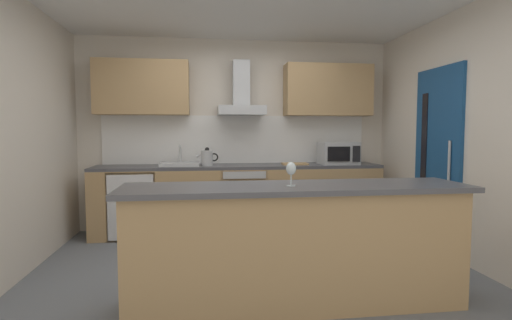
{
  "coord_description": "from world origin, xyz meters",
  "views": [
    {
      "loc": [
        -0.49,
        -3.74,
        1.36
      ],
      "look_at": [
        0.07,
        0.35,
        1.05
      ],
      "focal_mm": 28.07,
      "sensor_mm": 36.0,
      "label": 1
    }
  ],
  "objects_px": {
    "refrigerator": "(135,203)",
    "sink": "(180,164)",
    "range_hood": "(241,98)",
    "microwave": "(338,153)",
    "oven": "(242,198)",
    "kettle": "(207,158)",
    "wine_glass": "(291,170)",
    "chopping_board": "(295,164)"
  },
  "relations": [
    {
      "from": "refrigerator",
      "to": "microwave",
      "type": "xyz_separation_m",
      "value": [
        2.69,
        -0.03,
        0.62
      ]
    },
    {
      "from": "microwave",
      "to": "wine_glass",
      "type": "relative_size",
      "value": 2.81
    },
    {
      "from": "oven",
      "to": "sink",
      "type": "distance_m",
      "value": 0.94
    },
    {
      "from": "refrigerator",
      "to": "sink",
      "type": "distance_m",
      "value": 0.77
    },
    {
      "from": "microwave",
      "to": "chopping_board",
      "type": "distance_m",
      "value": 0.62
    },
    {
      "from": "chopping_board",
      "to": "refrigerator",
      "type": "bearing_deg",
      "value": 179.43
    },
    {
      "from": "oven",
      "to": "chopping_board",
      "type": "bearing_deg",
      "value": -1.93
    },
    {
      "from": "range_hood",
      "to": "chopping_board",
      "type": "xyz_separation_m",
      "value": [
        0.7,
        -0.15,
        -0.88
      ]
    },
    {
      "from": "chopping_board",
      "to": "wine_glass",
      "type": "bearing_deg",
      "value": -104.02
    },
    {
      "from": "sink",
      "to": "kettle",
      "type": "distance_m",
      "value": 0.36
    },
    {
      "from": "microwave",
      "to": "kettle",
      "type": "relative_size",
      "value": 1.73
    },
    {
      "from": "oven",
      "to": "microwave",
      "type": "height_order",
      "value": "microwave"
    },
    {
      "from": "sink",
      "to": "kettle",
      "type": "xyz_separation_m",
      "value": [
        0.35,
        -0.04,
        0.08
      ]
    },
    {
      "from": "kettle",
      "to": "chopping_board",
      "type": "bearing_deg",
      "value": 0.49
    },
    {
      "from": "refrigerator",
      "to": "chopping_board",
      "type": "xyz_separation_m",
      "value": [
        2.09,
        -0.02,
        0.49
      ]
    },
    {
      "from": "refrigerator",
      "to": "microwave",
      "type": "bearing_deg",
      "value": -0.54
    },
    {
      "from": "sink",
      "to": "wine_glass",
      "type": "bearing_deg",
      "value": -68.13
    },
    {
      "from": "kettle",
      "to": "microwave",
      "type": "bearing_deg",
      "value": 0.19
    },
    {
      "from": "microwave",
      "to": "wine_glass",
      "type": "distance_m",
      "value": 2.58
    },
    {
      "from": "oven",
      "to": "wine_glass",
      "type": "height_order",
      "value": "wine_glass"
    },
    {
      "from": "microwave",
      "to": "kettle",
      "type": "bearing_deg",
      "value": -179.81
    },
    {
      "from": "wine_glass",
      "to": "microwave",
      "type": "bearing_deg",
      "value": 62.93
    },
    {
      "from": "range_hood",
      "to": "microwave",
      "type": "bearing_deg",
      "value": -6.88
    },
    {
      "from": "kettle",
      "to": "oven",
      "type": "bearing_deg",
      "value": 4.2
    },
    {
      "from": "kettle",
      "to": "wine_glass",
      "type": "xyz_separation_m",
      "value": [
        0.59,
        -2.3,
        0.06
      ]
    },
    {
      "from": "oven",
      "to": "range_hood",
      "type": "relative_size",
      "value": 1.11
    },
    {
      "from": "refrigerator",
      "to": "oven",
      "type": "bearing_deg",
      "value": 0.11
    },
    {
      "from": "refrigerator",
      "to": "wine_glass",
      "type": "xyz_separation_m",
      "value": [
        1.52,
        -2.33,
        0.64
      ]
    },
    {
      "from": "refrigerator",
      "to": "wine_glass",
      "type": "bearing_deg",
      "value": -56.9
    },
    {
      "from": "refrigerator",
      "to": "wine_glass",
      "type": "height_order",
      "value": "wine_glass"
    },
    {
      "from": "refrigerator",
      "to": "chopping_board",
      "type": "height_order",
      "value": "chopping_board"
    },
    {
      "from": "refrigerator",
      "to": "kettle",
      "type": "relative_size",
      "value": 2.94
    },
    {
      "from": "sink",
      "to": "range_hood",
      "type": "bearing_deg",
      "value": 8.32
    },
    {
      "from": "oven",
      "to": "kettle",
      "type": "relative_size",
      "value": 2.77
    },
    {
      "from": "microwave",
      "to": "kettle",
      "type": "distance_m",
      "value": 1.76
    },
    {
      "from": "chopping_board",
      "to": "sink",
      "type": "bearing_deg",
      "value": 178.69
    },
    {
      "from": "refrigerator",
      "to": "range_hood",
      "type": "height_order",
      "value": "range_hood"
    },
    {
      "from": "sink",
      "to": "wine_glass",
      "type": "distance_m",
      "value": 2.53
    },
    {
      "from": "oven",
      "to": "chopping_board",
      "type": "height_order",
      "value": "chopping_board"
    },
    {
      "from": "refrigerator",
      "to": "sink",
      "type": "height_order",
      "value": "sink"
    },
    {
      "from": "range_hood",
      "to": "wine_glass",
      "type": "relative_size",
      "value": 4.05
    },
    {
      "from": "microwave",
      "to": "chopping_board",
      "type": "height_order",
      "value": "microwave"
    }
  ]
}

